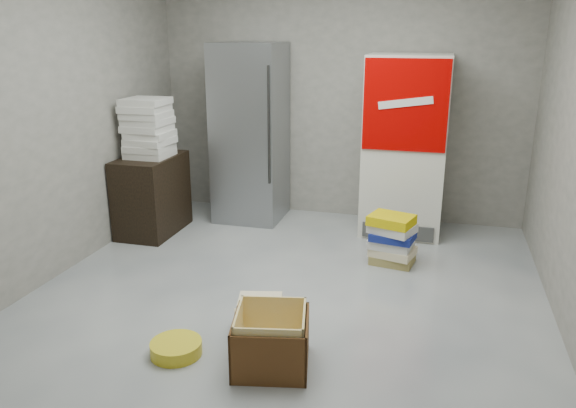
% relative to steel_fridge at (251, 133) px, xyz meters
% --- Properties ---
extents(ground, '(5.00, 5.00, 0.00)m').
position_rel_steel_fridge_xyz_m(ground, '(0.90, -2.13, -0.95)').
color(ground, '#BABAB5').
rests_on(ground, ground).
extents(room_shell, '(4.04, 5.04, 2.82)m').
position_rel_steel_fridge_xyz_m(room_shell, '(0.90, -2.13, 0.85)').
color(room_shell, '#9D968D').
rests_on(room_shell, ground).
extents(steel_fridge, '(0.70, 0.72, 1.90)m').
position_rel_steel_fridge_xyz_m(steel_fridge, '(0.00, 0.00, 0.00)').
color(steel_fridge, '#929499').
rests_on(steel_fridge, ground).
extents(coke_cooler, '(0.80, 0.73, 1.80)m').
position_rel_steel_fridge_xyz_m(coke_cooler, '(1.65, -0.01, -0.05)').
color(coke_cooler, silver).
rests_on(coke_cooler, ground).
extents(wood_shelf, '(0.50, 0.80, 0.80)m').
position_rel_steel_fridge_xyz_m(wood_shelf, '(-0.83, -0.73, -0.55)').
color(wood_shelf, black).
rests_on(wood_shelf, ground).
extents(supply_box_stack, '(0.44, 0.43, 0.58)m').
position_rel_steel_fridge_xyz_m(supply_box_stack, '(-0.82, -0.73, 0.14)').
color(supply_box_stack, white).
rests_on(supply_box_stack, wood_shelf).
extents(phonebook_stack_main, '(0.46, 0.41, 0.46)m').
position_rel_steel_fridge_xyz_m(phonebook_stack_main, '(1.64, -0.93, -0.72)').
color(phonebook_stack_main, olive).
rests_on(phonebook_stack_main, ground).
extents(phonebook_stack_side, '(0.38, 0.37, 0.26)m').
position_rel_steel_fridge_xyz_m(phonebook_stack_side, '(0.86, -2.38, -0.82)').
color(phonebook_stack_side, beige).
rests_on(phonebook_stack_side, ground).
extents(cardboard_box, '(0.55, 0.55, 0.37)m').
position_rel_steel_fridge_xyz_m(cardboard_box, '(1.07, -2.76, -0.80)').
color(cardboard_box, yellow).
rests_on(cardboard_box, ground).
extents(bucket_lid, '(0.45, 0.45, 0.09)m').
position_rel_steel_fridge_xyz_m(bucket_lid, '(0.43, -2.80, -0.91)').
color(bucket_lid, yellow).
rests_on(bucket_lid, ground).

